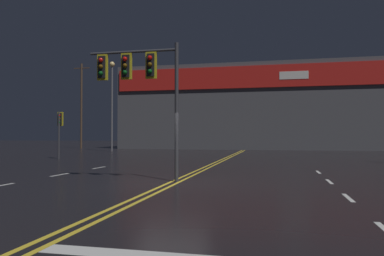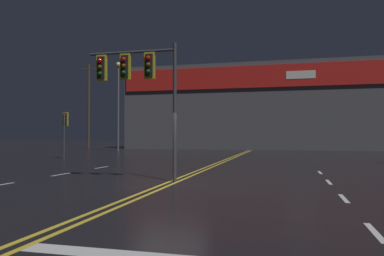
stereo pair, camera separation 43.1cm
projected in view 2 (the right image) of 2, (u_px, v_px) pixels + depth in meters
ground_plane at (169, 184)px, 13.00m from camera, size 200.00×200.00×0.00m
road_markings at (189, 191)px, 11.18m from camera, size 16.15×60.00×0.01m
traffic_signal_median at (136, 75)px, 14.03m from camera, size 3.49×0.36×5.07m
traffic_signal_corner_northwest at (65, 125)px, 27.03m from camera, size 0.42×0.36×3.37m
streetlight_near_right at (118, 94)px, 40.10m from camera, size 0.56×0.56×9.58m
building_backdrop at (255, 108)px, 48.41m from camera, size 31.94×10.23×10.35m
utility_pole_row at (249, 104)px, 44.32m from camera, size 45.24×0.26×11.16m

